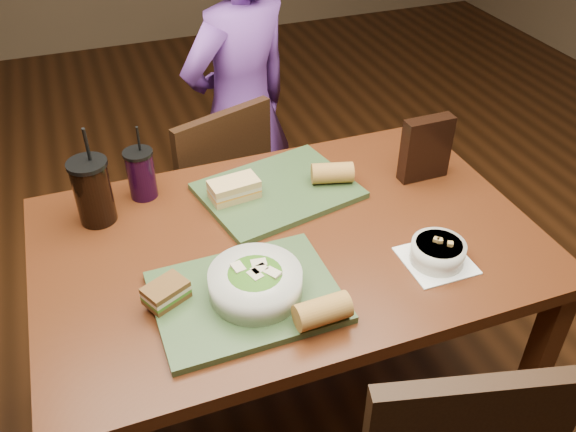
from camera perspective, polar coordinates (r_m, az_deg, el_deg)
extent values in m
plane|color=#381C0B|center=(2.16, 0.00, -17.68)|extent=(6.00, 6.00, 0.00)
cube|color=#49200E|center=(1.91, 21.88, -13.83)|extent=(0.06, 0.06, 0.71)
cube|color=#49200E|center=(2.09, -19.52, -7.82)|extent=(0.06, 0.06, 0.71)
cube|color=#49200E|center=(2.33, 10.71, -0.84)|extent=(0.06, 0.06, 0.71)
cube|color=#49200E|center=(1.62, 0.00, -2.55)|extent=(1.30, 0.85, 0.04)
cube|color=black|center=(2.36, -6.60, 1.38)|extent=(0.47, 0.47, 0.04)
cube|color=black|center=(2.09, -5.86, 4.17)|extent=(0.36, 0.16, 0.44)
cube|color=black|center=(2.34, -8.99, -5.64)|extent=(0.04, 0.04, 0.38)
cube|color=black|center=(2.40, -1.62, -3.92)|extent=(0.04, 0.04, 0.38)
cube|color=black|center=(2.58, -10.57, -1.14)|extent=(0.04, 0.04, 0.38)
cube|color=black|center=(2.63, -3.86, 0.32)|extent=(0.04, 0.04, 0.38)
imported|color=#683491|center=(2.34, -4.40, 9.70)|extent=(0.59, 0.51, 1.38)
cube|color=#324826|center=(1.43, -3.92, -7.53)|extent=(0.42, 0.33, 0.02)
cube|color=#324826|center=(1.76, -0.95, 2.38)|extent=(0.48, 0.40, 0.02)
cylinder|color=silver|center=(1.40, -3.06, -6.28)|extent=(0.22, 0.22, 0.06)
ellipsoid|color=#427219|center=(1.39, -3.08, -5.91)|extent=(0.18, 0.18, 0.05)
cube|color=beige|center=(1.39, -4.69, -4.83)|extent=(0.03, 0.04, 0.01)
cube|color=beige|center=(1.38, -2.70, -5.03)|extent=(0.04, 0.03, 0.01)
cube|color=beige|center=(1.37, -1.47, -5.35)|extent=(0.04, 0.04, 0.01)
cube|color=beige|center=(1.40, -2.75, -4.44)|extent=(0.04, 0.03, 0.01)
cube|color=beige|center=(1.37, -3.09, -5.56)|extent=(0.04, 0.04, 0.01)
cube|color=white|center=(1.57, 13.69, -4.07)|extent=(0.16, 0.16, 0.00)
cylinder|color=silver|center=(1.56, 13.84, -3.28)|extent=(0.13, 0.13, 0.05)
cylinder|color=black|center=(1.54, 13.95, -2.70)|extent=(0.12, 0.12, 0.01)
cube|color=#B28947|center=(1.54, 14.95, -2.54)|extent=(0.02, 0.02, 0.01)
cube|color=#B28947|center=(1.54, 13.70, -2.17)|extent=(0.02, 0.02, 0.01)
cube|color=#B28947|center=(1.54, 14.01, -2.25)|extent=(0.02, 0.02, 0.01)
cube|color=#593819|center=(1.43, -11.28, -7.51)|extent=(0.12, 0.10, 0.01)
cube|color=#3F721E|center=(1.42, -11.33, -7.20)|extent=(0.12, 0.10, 0.01)
cube|color=beige|center=(1.41, -11.37, -6.92)|extent=(0.12, 0.10, 0.01)
cube|color=#593819|center=(1.41, -11.43, -6.57)|extent=(0.12, 0.10, 0.01)
cube|color=tan|center=(1.72, -5.02, 2.05)|extent=(0.14, 0.09, 0.02)
cube|color=orange|center=(1.71, -5.05, 2.39)|extent=(0.14, 0.09, 0.01)
cube|color=beige|center=(1.71, -5.06, 2.61)|extent=(0.14, 0.09, 0.01)
cube|color=tan|center=(1.70, -5.09, 3.02)|extent=(0.14, 0.09, 0.02)
cylinder|color=#AD7533|center=(1.34, 3.24, -8.87)|extent=(0.13, 0.07, 0.06)
cylinder|color=#AD7533|center=(1.77, 4.17, 4.04)|extent=(0.13, 0.09, 0.06)
cylinder|color=black|center=(1.69, -17.74, 2.03)|extent=(0.10, 0.10, 0.17)
cylinder|color=black|center=(1.65, -18.33, 4.66)|extent=(0.10, 0.10, 0.01)
cylinder|color=black|center=(1.62, -18.28, 6.23)|extent=(0.01, 0.03, 0.11)
cylinder|color=black|center=(1.77, -13.56, 3.72)|extent=(0.08, 0.08, 0.14)
cylinder|color=black|center=(1.73, -13.90, 5.74)|extent=(0.08, 0.08, 0.01)
cylinder|color=black|center=(1.71, -13.81, 6.94)|extent=(0.01, 0.02, 0.09)
cube|color=black|center=(1.83, 12.76, 6.17)|extent=(0.15, 0.05, 0.19)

